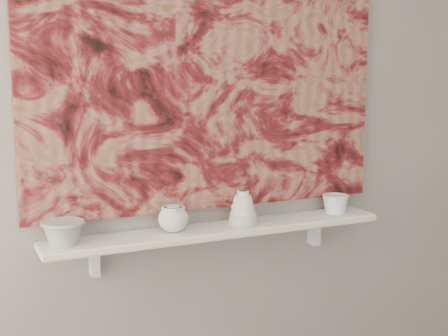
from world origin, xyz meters
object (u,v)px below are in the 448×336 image
painting (211,71)px  bowl_white (335,204)px  bowl_grey (63,232)px  cup_cream (173,219)px  bell_vessel (243,207)px  shelf (220,230)px

painting → bowl_white: bearing=-8.3°
bowl_white → bowl_grey: bearing=180.0°
painting → cup_cream: size_ratio=13.11×
painting → bell_vessel: 0.56m
painting → bell_vessel: painting is taller
bell_vessel → bowl_grey: bearing=180.0°
cup_cream → bowl_white: size_ratio=1.00×
bowl_grey → shelf: bearing=0.0°
shelf → bowl_white: bearing=0.0°
bell_vessel → painting: bearing=141.9°
shelf → bowl_grey: bowl_grey is taller
shelf → bell_vessel: size_ratio=10.24×
shelf → painting: (0.00, 0.08, 0.62)m
cup_cream → bowl_white: 0.75m
bowl_grey → bell_vessel: size_ratio=1.15×
cup_cream → bell_vessel: 0.30m
bell_vessel → shelf: bearing=180.0°
bowl_grey → bowl_white: 1.16m
shelf → bowl_grey: 0.61m
shelf → bowl_white: bowl_white is taller
shelf → painting: size_ratio=0.93×
bowl_grey → cup_cream: 0.42m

